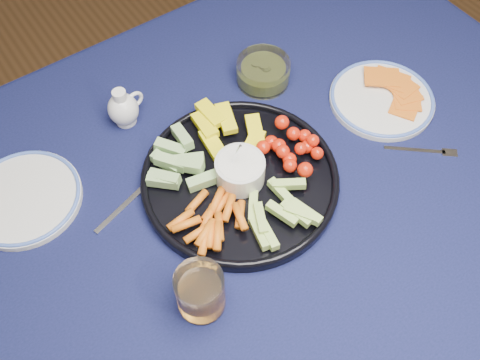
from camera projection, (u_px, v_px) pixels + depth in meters
dining_table at (216, 220)px, 1.13m from camera, size 1.67×1.07×0.75m
crudite_platter at (239, 177)px, 1.06m from camera, size 0.40×0.40×0.13m
creamer_pitcher at (124, 109)px, 1.13m from camera, size 0.08×0.07×0.09m
pickle_bowl at (263, 73)px, 1.21m from camera, size 0.12×0.12×0.06m
cheese_plate at (382, 98)px, 1.19m from camera, size 0.23×0.23×0.03m
juice_tumbler at (201, 293)px, 0.90m from camera, size 0.08×0.08×0.10m
fork_left at (135, 196)px, 1.06m from camera, size 0.18×0.07×0.00m
fork_right at (427, 151)px, 1.12m from camera, size 0.12×0.11×0.00m
side_plate_extra at (24, 198)px, 1.05m from camera, size 0.22×0.22×0.02m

